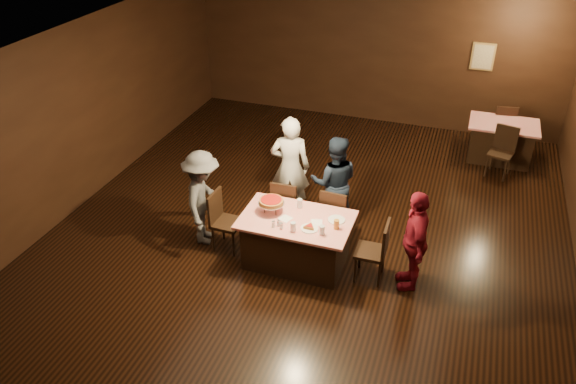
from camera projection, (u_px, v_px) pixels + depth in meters
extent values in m
plane|color=black|center=(304.00, 241.00, 8.85)|extent=(10.00, 10.00, 0.00)
cube|color=silver|center=(308.00, 55.00, 7.29)|extent=(8.00, 10.00, 0.04)
cube|color=black|center=(375.00, 55.00, 12.11)|extent=(8.00, 0.04, 3.00)
cube|color=black|center=(73.00, 120.00, 9.18)|extent=(0.04, 10.00, 3.00)
cube|color=tan|center=(483.00, 57.00, 11.37)|extent=(0.46, 0.03, 0.56)
cube|color=beige|center=(483.00, 57.00, 11.35)|extent=(0.38, 0.01, 0.48)
cube|color=red|center=(296.00, 241.00, 8.21)|extent=(1.60, 1.00, 0.77)
cube|color=#B40C17|center=(501.00, 141.00, 11.02)|extent=(1.30, 0.90, 0.77)
cube|color=black|center=(287.00, 205.00, 8.88)|extent=(0.43, 0.43, 0.95)
cube|color=black|center=(336.00, 214.00, 8.66)|extent=(0.45, 0.45, 0.95)
cube|color=black|center=(227.00, 222.00, 8.47)|extent=(0.43, 0.43, 0.95)
cube|color=black|center=(371.00, 250.00, 7.86)|extent=(0.43, 0.43, 0.95)
cube|color=black|center=(501.00, 153.00, 10.41)|extent=(0.51, 0.51, 0.95)
cube|color=black|center=(502.00, 125.00, 11.46)|extent=(0.48, 0.48, 0.95)
imported|color=silver|center=(290.00, 167.00, 9.09)|extent=(0.73, 0.57, 1.76)
imported|color=#141E30|center=(334.00, 182.00, 8.86)|extent=(0.89, 0.77, 1.57)
imported|color=#4E4E52|center=(203.00, 198.00, 8.49)|extent=(0.80, 1.10, 1.54)
imported|color=maroon|center=(414.00, 240.00, 7.59)|extent=(0.59, 0.95, 1.52)
cylinder|color=black|center=(274.00, 204.00, 8.20)|extent=(0.01, 0.01, 0.15)
cylinder|color=black|center=(265.00, 208.00, 8.11)|extent=(0.01, 0.01, 0.15)
cylinder|color=black|center=(276.00, 210.00, 8.06)|extent=(0.01, 0.01, 0.15)
cylinder|color=silver|center=(271.00, 203.00, 8.08)|extent=(0.38, 0.38, 0.01)
cylinder|color=#B27233|center=(271.00, 201.00, 8.07)|extent=(0.35, 0.35, 0.05)
cylinder|color=#A5140C|center=(271.00, 200.00, 8.05)|extent=(0.30, 0.30, 0.01)
cylinder|color=white|center=(309.00, 228.00, 7.79)|extent=(0.25, 0.25, 0.01)
cylinder|color=#B27233|center=(310.00, 227.00, 7.78)|extent=(0.18, 0.18, 0.04)
cylinder|color=#A5140C|center=(310.00, 225.00, 7.77)|extent=(0.14, 0.14, 0.01)
cylinder|color=white|center=(336.00, 220.00, 7.98)|extent=(0.25, 0.25, 0.01)
cylinder|color=silver|center=(293.00, 227.00, 7.72)|extent=(0.08, 0.08, 0.14)
cylinder|color=silver|center=(322.00, 230.00, 7.65)|extent=(0.08, 0.08, 0.14)
cylinder|color=#BF7F26|center=(336.00, 224.00, 7.77)|extent=(0.08, 0.08, 0.14)
cylinder|color=silver|center=(300.00, 203.00, 8.23)|extent=(0.08, 0.08, 0.14)
cylinder|color=silver|center=(279.00, 224.00, 7.84)|extent=(0.04, 0.04, 0.08)
cylinder|color=silver|center=(279.00, 221.00, 7.82)|extent=(0.05, 0.05, 0.02)
cylinder|color=silver|center=(282.00, 226.00, 7.78)|extent=(0.04, 0.04, 0.08)
cylinder|color=silver|center=(281.00, 224.00, 7.76)|extent=(0.05, 0.05, 0.02)
cylinder|color=silver|center=(273.00, 225.00, 7.82)|extent=(0.04, 0.04, 0.08)
cylinder|color=silver|center=(273.00, 222.00, 7.79)|extent=(0.05, 0.05, 0.02)
cube|color=white|center=(317.00, 222.00, 7.93)|extent=(0.19, 0.19, 0.01)
cube|color=white|center=(285.00, 219.00, 8.01)|extent=(0.21, 0.21, 0.01)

